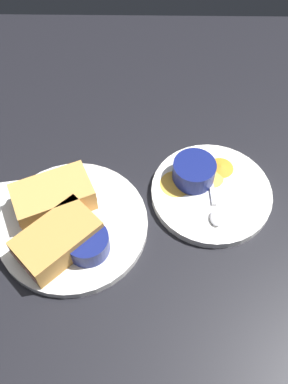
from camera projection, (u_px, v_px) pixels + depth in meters
The scene contains 11 objects.
ground_plane at pixel (119, 197), 77.21cm from camera, with size 110.00×110.00×3.00cm, color black.
plate_sandwich_main at pixel (73, 225), 71.18cm from camera, with size 25.53×25.53×1.60cm, color white.
sandwich_half_near at pixel (53, 197), 70.58cm from camera, with size 14.98×12.30×4.80cm.
sandwich_half_far at pixel (58, 240), 65.93cm from camera, with size 14.60×14.54×4.80cm.
ramekin_dark_sauce at pixel (87, 243), 66.18cm from camera, with size 7.07×7.07×3.61cm.
spoon_by_dark_ramekin at pixel (64, 228), 69.52cm from camera, with size 8.56×7.41×0.80cm.
plate_chips_companion at pixel (211, 193), 74.89cm from camera, with size 21.51×21.51×1.60cm, color white.
ramekin_light_gravy at pixel (194, 171), 74.00cm from camera, with size 7.61×7.61×4.00cm.
spoon_by_gravy_ramekin at pixel (215, 212), 71.30cm from camera, with size 2.32×9.90×0.80cm.
plantain_chip_scatter at pixel (199, 176), 75.61cm from camera, with size 15.09×10.50×0.60cm.
paper_napkin_folded at pixel (17, 200), 74.70cm from camera, with size 11.00×9.00×0.40cm, color white.
Camera 1 is at (5.25, -42.80, 62.73)cm, focal length 39.06 mm.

